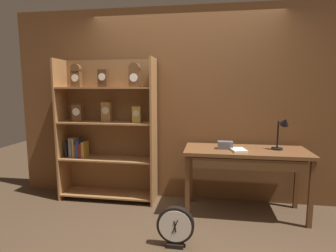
# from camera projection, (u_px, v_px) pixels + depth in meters

# --- Properties ---
(ground_plane) EXTENTS (10.00, 10.00, 0.00)m
(ground_plane) POSITION_uv_depth(u_px,v_px,m) (172.00, 244.00, 2.70)
(ground_plane) COLOR #4C3826
(back_wood_panel) EXTENTS (4.80, 0.05, 2.60)m
(back_wood_panel) POSITION_uv_depth(u_px,v_px,m) (185.00, 105.00, 3.70)
(back_wood_panel) COLOR brown
(back_wood_panel) RESTS_ON ground
(bookshelf) EXTENTS (1.32, 0.36, 1.92)m
(bookshelf) POSITION_uv_depth(u_px,v_px,m) (106.00, 129.00, 3.71)
(bookshelf) COLOR #9E6B3D
(bookshelf) RESTS_ON ground
(workbench) EXTENTS (1.45, 0.61, 0.81)m
(workbench) POSITION_uv_depth(u_px,v_px,m) (246.00, 157.00, 3.25)
(workbench) COLOR brown
(workbench) RESTS_ON ground
(desk_lamp) EXTENTS (0.18, 0.19, 0.41)m
(desk_lamp) POSITION_uv_depth(u_px,v_px,m) (282.00, 130.00, 3.18)
(desk_lamp) COLOR black
(desk_lamp) RESTS_ON workbench
(toolbox_small) EXTENTS (0.18, 0.11, 0.09)m
(toolbox_small) POSITION_uv_depth(u_px,v_px,m) (225.00, 145.00, 3.28)
(toolbox_small) COLOR #595960
(toolbox_small) RESTS_ON workbench
(open_repair_manual) EXTENTS (0.20, 0.25, 0.02)m
(open_repair_manual) POSITION_uv_depth(u_px,v_px,m) (238.00, 150.00, 3.17)
(open_repair_manual) COLOR silver
(open_repair_manual) RESTS_ON workbench
(round_clock_large) EXTENTS (0.37, 0.11, 0.41)m
(round_clock_large) POSITION_uv_depth(u_px,v_px,m) (175.00, 226.00, 2.63)
(round_clock_large) COLOR black
(round_clock_large) RESTS_ON ground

